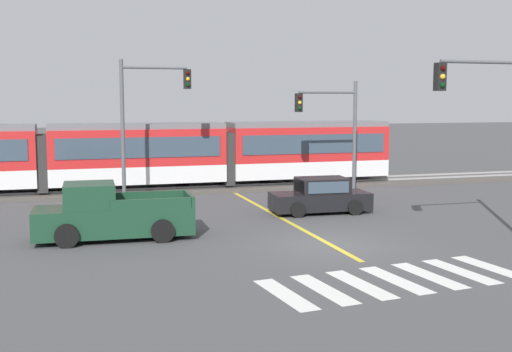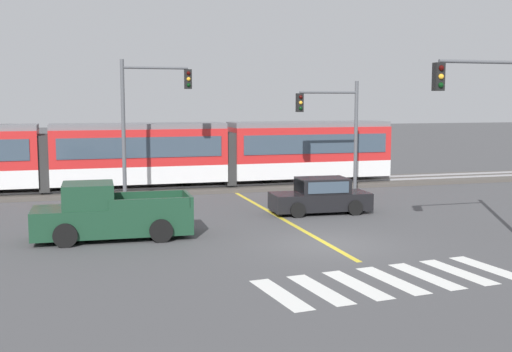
% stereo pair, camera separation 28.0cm
% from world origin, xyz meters
% --- Properties ---
extents(ground_plane, '(200.00, 200.00, 0.00)m').
position_xyz_m(ground_plane, '(0.00, 0.00, 0.00)').
color(ground_plane, '#474749').
extents(track_bed, '(120.00, 4.00, 0.18)m').
position_xyz_m(track_bed, '(0.00, 14.46, 0.09)').
color(track_bed, '#4C4742').
rests_on(track_bed, ground).
extents(rail_near, '(120.00, 0.08, 0.10)m').
position_xyz_m(rail_near, '(0.00, 13.74, 0.23)').
color(rail_near, '#939399').
rests_on(rail_near, track_bed).
extents(rail_far, '(120.00, 0.08, 0.10)m').
position_xyz_m(rail_far, '(0.00, 15.18, 0.23)').
color(rail_far, '#939399').
rests_on(rail_far, track_bed).
extents(light_rail_tram, '(28.00, 2.64, 3.43)m').
position_xyz_m(light_rail_tram, '(-4.78, 14.46, 2.05)').
color(light_rail_tram, silver).
rests_on(light_rail_tram, track_bed).
extents(crosswalk_stripe_0, '(0.87, 2.84, 0.01)m').
position_xyz_m(crosswalk_stripe_0, '(-3.28, -4.80, 0.00)').
color(crosswalk_stripe_0, silver).
rests_on(crosswalk_stripe_0, ground).
extents(crosswalk_stripe_1, '(0.87, 2.84, 0.01)m').
position_xyz_m(crosswalk_stripe_1, '(-2.19, -4.68, 0.00)').
color(crosswalk_stripe_1, silver).
rests_on(crosswalk_stripe_1, ground).
extents(crosswalk_stripe_2, '(0.87, 2.84, 0.01)m').
position_xyz_m(crosswalk_stripe_2, '(-1.09, -4.56, 0.00)').
color(crosswalk_stripe_2, silver).
rests_on(crosswalk_stripe_2, ground).
extents(crosswalk_stripe_3, '(0.87, 2.84, 0.01)m').
position_xyz_m(crosswalk_stripe_3, '(0.00, -4.43, 0.00)').
color(crosswalk_stripe_3, silver).
rests_on(crosswalk_stripe_3, ground).
extents(crosswalk_stripe_4, '(0.87, 2.84, 0.01)m').
position_xyz_m(crosswalk_stripe_4, '(1.09, -4.31, 0.00)').
color(crosswalk_stripe_4, silver).
rests_on(crosswalk_stripe_4, ground).
extents(crosswalk_stripe_5, '(0.87, 2.84, 0.01)m').
position_xyz_m(crosswalk_stripe_5, '(2.19, -4.19, 0.00)').
color(crosswalk_stripe_5, silver).
rests_on(crosswalk_stripe_5, ground).
extents(crosswalk_stripe_6, '(0.87, 2.84, 0.01)m').
position_xyz_m(crosswalk_stripe_6, '(3.28, -4.06, 0.00)').
color(crosswalk_stripe_6, silver).
rests_on(crosswalk_stripe_6, ground).
extents(lane_centre_line, '(0.20, 14.89, 0.01)m').
position_xyz_m(lane_centre_line, '(0.00, 5.01, 0.00)').
color(lane_centre_line, gold).
rests_on(lane_centre_line, ground).
extents(sedan_crossing, '(4.28, 2.07, 1.52)m').
position_xyz_m(sedan_crossing, '(2.01, 5.77, 0.70)').
color(sedan_crossing, black).
rests_on(sedan_crossing, ground).
extents(pickup_truck, '(5.46, 2.37, 1.98)m').
position_xyz_m(pickup_truck, '(-6.99, 2.98, 0.84)').
color(pickup_truck, '#193D28').
rests_on(pickup_truck, ground).
extents(traffic_light_far_right, '(3.25, 0.38, 5.76)m').
position_xyz_m(traffic_light_far_right, '(4.42, 9.89, 3.72)').
color(traffic_light_far_right, '#515459').
rests_on(traffic_light_far_right, ground).
extents(traffic_light_far_left, '(3.25, 0.38, 6.65)m').
position_xyz_m(traffic_light_far_left, '(-4.87, 10.21, 4.36)').
color(traffic_light_far_left, '#515459').
rests_on(traffic_light_far_left, ground).
extents(traffic_light_near_right, '(3.75, 0.38, 6.61)m').
position_xyz_m(traffic_light_near_right, '(5.57, -1.14, 4.30)').
color(traffic_light_near_right, '#515459').
rests_on(traffic_light_near_right, ground).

